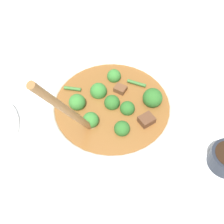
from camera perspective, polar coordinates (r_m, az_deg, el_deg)
ground_plane at (r=0.63m, az=0.00°, el=-2.96°), size 4.00×4.00×0.00m
stew_bowl at (r=0.59m, az=-0.00°, el=-0.30°), size 0.26×0.29×0.28m
empty_plate at (r=0.83m, az=2.38°, el=14.76°), size 0.19×0.19×0.02m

